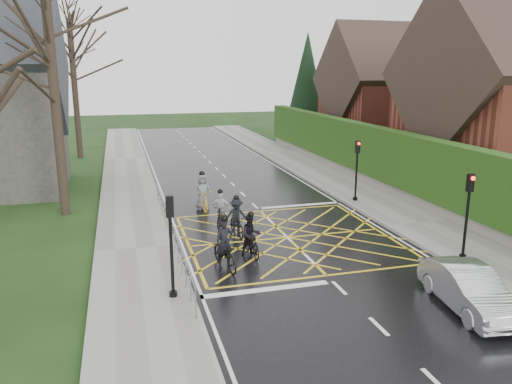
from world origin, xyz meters
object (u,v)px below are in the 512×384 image
cyclist_back (251,239)px  cyclist_mid (237,220)px  cyclist_rear (225,251)px  car (469,289)px  cyclist_front (221,212)px  cyclist_lead (203,196)px

cyclist_back → cyclist_mid: size_ratio=0.96×
cyclist_rear → cyclist_back: bearing=27.4°
cyclist_rear → car: 7.73m
cyclist_back → cyclist_mid: 2.43m
car → cyclist_front: bearing=125.8°
cyclist_back → cyclist_lead: size_ratio=0.85×
cyclist_mid → car: cyclist_mid is taller
cyclist_rear → cyclist_front: (0.82, 4.73, -0.01)m
cyclist_front → cyclist_lead: size_ratio=0.85×
car → cyclist_back: bearing=137.5°
cyclist_mid → car: 9.49m
cyclist_lead → car: (5.55, -12.31, -0.04)m
cyclist_mid → cyclist_front: size_ratio=1.05×
cyclist_back → car: (4.86, -5.74, -0.01)m
cyclist_rear → cyclist_mid: cyclist_rear is taller
cyclist_rear → cyclist_front: 4.80m
cyclist_front → cyclist_back: bearing=-61.9°
cyclist_back → cyclist_mid: bearing=85.6°
cyclist_front → cyclist_lead: bearing=119.9°
cyclist_back → cyclist_lead: 6.61m
cyclist_rear → car: size_ratio=0.54×
cyclist_mid → car: size_ratio=0.47×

